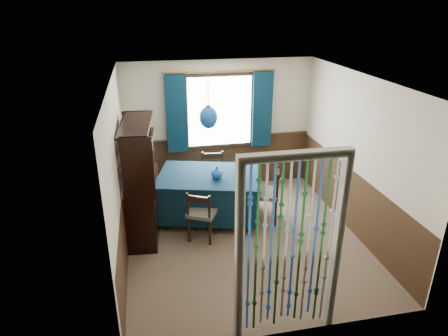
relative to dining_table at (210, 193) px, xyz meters
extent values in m
plane|color=brown|center=(0.41, -0.73, -0.47)|extent=(4.00, 4.00, 0.00)
plane|color=silver|center=(0.41, -0.73, 2.03)|extent=(4.00, 4.00, 0.00)
plane|color=beige|center=(0.41, 1.27, 0.78)|extent=(3.60, 0.00, 3.60)
plane|color=beige|center=(0.41, -2.73, 0.78)|extent=(3.60, 0.00, 3.60)
plane|color=beige|center=(-1.39, -0.73, 0.78)|extent=(0.00, 4.00, 4.00)
plane|color=beige|center=(2.21, -0.73, 0.78)|extent=(0.00, 4.00, 4.00)
plane|color=#372415|center=(0.41, 1.25, 0.03)|extent=(3.60, 0.00, 3.60)
plane|color=#372415|center=(0.41, -2.72, 0.03)|extent=(3.60, 0.00, 3.60)
plane|color=#372415|center=(-1.38, -0.73, 0.03)|extent=(0.00, 4.00, 4.00)
plane|color=#372415|center=(2.19, -0.73, 0.03)|extent=(0.00, 4.00, 4.00)
cube|color=black|center=(0.41, 1.22, 1.08)|extent=(1.32, 0.12, 1.42)
cube|color=#0A2435|center=(0.00, 0.00, -0.02)|extent=(1.85, 1.48, 0.66)
cube|color=#0A2435|center=(0.00, 0.00, 0.33)|extent=(1.92, 1.55, 0.03)
cylinder|color=black|center=(-0.76, -0.23, -0.40)|extent=(0.07, 0.07, 0.14)
cylinder|color=black|center=(0.55, -0.58, -0.40)|extent=(0.07, 0.07, 0.14)
cylinder|color=black|center=(-0.55, 0.58, -0.40)|extent=(0.07, 0.07, 0.14)
cylinder|color=black|center=(0.76, 0.23, -0.40)|extent=(0.07, 0.07, 0.14)
cylinder|color=black|center=(-0.44, -0.68, -0.25)|extent=(0.04, 0.04, 0.43)
cylinder|color=black|center=(-0.14, -0.83, -0.25)|extent=(0.04, 0.04, 0.43)
cylinder|color=black|center=(-0.30, -0.39, -0.25)|extent=(0.04, 0.04, 0.43)
cylinder|color=black|center=(0.00, -0.54, -0.25)|extent=(0.04, 0.04, 0.43)
cube|color=#5B5549|center=(-0.22, -0.61, -0.01)|extent=(0.55, 0.54, 0.06)
cube|color=black|center=(-0.30, -0.76, 0.31)|extent=(0.34, 0.20, 0.10)
cylinder|color=black|center=(-0.45, -0.68, 0.17)|extent=(0.04, 0.04, 0.42)
cylinder|color=black|center=(-0.14, -0.84, 0.17)|extent=(0.04, 0.04, 0.42)
cylinder|color=black|center=(0.38, 0.80, -0.24)|extent=(0.04, 0.04, 0.45)
cylinder|color=black|center=(0.01, 0.84, -0.24)|extent=(0.04, 0.04, 0.45)
cylinder|color=black|center=(0.34, 0.46, -0.24)|extent=(0.04, 0.04, 0.45)
cylinder|color=black|center=(-0.02, 0.49, -0.24)|extent=(0.04, 0.04, 0.45)
cube|color=#5B5549|center=(0.18, 0.65, 0.02)|extent=(0.48, 0.47, 0.06)
cube|color=black|center=(0.19, 0.83, 0.35)|extent=(0.39, 0.08, 0.10)
cylinder|color=black|center=(0.38, 0.81, 0.21)|extent=(0.04, 0.04, 0.44)
cylinder|color=black|center=(0.01, 0.85, 0.21)|extent=(0.04, 0.04, 0.44)
cylinder|color=black|center=(-1.00, 0.54, -0.25)|extent=(0.04, 0.04, 0.44)
cylinder|color=black|center=(-1.16, 0.22, -0.25)|extent=(0.04, 0.04, 0.44)
cylinder|color=black|center=(-0.71, 0.40, -0.25)|extent=(0.04, 0.04, 0.44)
cylinder|color=black|center=(-0.86, 0.08, -0.25)|extent=(0.04, 0.04, 0.44)
cube|color=#5B5549|center=(-0.93, 0.31, 0.00)|extent=(0.56, 0.57, 0.06)
cube|color=black|center=(-1.09, 0.39, 0.33)|extent=(0.20, 0.35, 0.10)
cylinder|color=black|center=(-1.01, 0.54, 0.19)|extent=(0.04, 0.04, 0.43)
cylinder|color=black|center=(-1.16, 0.23, 0.19)|extent=(0.04, 0.04, 0.43)
cylinder|color=black|center=(1.00, -0.52, -0.23)|extent=(0.05, 0.05, 0.48)
cylinder|color=black|center=(1.13, -0.15, -0.23)|extent=(0.05, 0.05, 0.48)
cylinder|color=black|center=(0.66, -0.40, -0.23)|extent=(0.05, 0.05, 0.48)
cylinder|color=black|center=(0.78, -0.03, -0.23)|extent=(0.05, 0.05, 0.48)
cube|color=#5B5549|center=(0.89, -0.27, 0.05)|extent=(0.58, 0.59, 0.06)
cube|color=black|center=(1.08, -0.34, 0.40)|extent=(0.17, 0.40, 0.11)
cylinder|color=black|center=(1.01, -0.52, 0.25)|extent=(0.04, 0.04, 0.47)
cylinder|color=black|center=(1.14, -0.15, 0.25)|extent=(0.04, 0.04, 0.47)
cube|color=black|center=(-1.12, -0.19, -0.01)|extent=(0.61, 1.44, 0.91)
cube|color=black|center=(-1.12, -0.86, 0.91)|extent=(0.44, 0.09, 0.91)
cube|color=black|center=(-1.12, 0.48, 0.91)|extent=(0.44, 0.09, 0.91)
cube|color=black|center=(-1.12, -0.19, 1.34)|extent=(0.56, 1.43, 0.04)
cube|color=black|center=(-1.34, -0.19, 0.91)|extent=(0.15, 1.37, 0.91)
cube|color=black|center=(-1.09, -0.19, 0.77)|extent=(0.50, 1.35, 0.02)
cube|color=black|center=(-1.09, -0.19, 1.07)|extent=(0.50, 1.35, 0.02)
cylinder|color=olive|center=(0.00, 0.00, 1.68)|extent=(0.01, 0.01, 0.71)
ellipsoid|color=#174A9F|center=(0.00, 0.00, 1.33)|extent=(0.29, 0.29, 0.35)
cylinder|color=olive|center=(0.00, 0.00, 1.50)|extent=(0.09, 0.09, 0.03)
imported|color=#174A9F|center=(0.10, -0.15, 0.44)|extent=(0.22, 0.22, 0.19)
imported|color=beige|center=(-1.07, -0.45, 0.81)|extent=(0.21, 0.21, 0.05)
imported|color=beige|center=(-1.07, 0.11, 0.54)|extent=(0.19, 0.19, 0.19)
camera|label=1|loc=(-0.96, -5.98, 3.04)|focal=32.00mm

